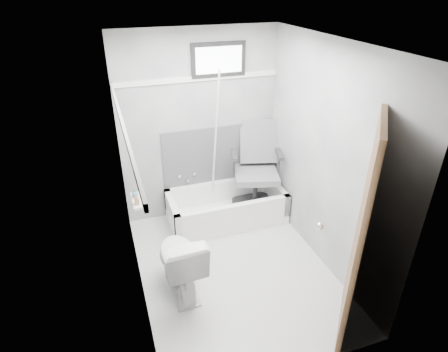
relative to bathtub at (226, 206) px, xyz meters
name	(u,v)px	position (x,y,z in m)	size (l,w,h in m)	color
floor	(234,269)	(-0.23, -0.93, -0.21)	(2.60, 2.60, 0.00)	white
ceiling	(238,43)	(-0.23, -0.93, 2.19)	(2.60, 2.60, 0.00)	silver
wall_back	(200,128)	(-0.23, 0.37, 0.99)	(2.00, 0.02, 2.40)	slate
wall_front	(303,260)	(-0.23, -2.23, 0.99)	(2.00, 0.02, 2.40)	slate
wall_left	(130,191)	(-1.23, -0.93, 0.99)	(0.02, 2.60, 2.40)	slate
wall_right	(326,160)	(0.77, -0.93, 0.99)	(0.02, 2.60, 2.40)	slate
bathtub	(226,206)	(0.00, 0.00, 0.00)	(1.50, 0.70, 0.42)	white
office_chair	(256,169)	(0.41, 0.02, 0.48)	(0.65, 0.65, 1.13)	slate
toilet	(180,261)	(-0.85, -1.03, 0.16)	(0.42, 0.75, 0.74)	white
door	(411,251)	(0.75, -2.21, 0.79)	(0.78, 0.78, 2.00)	brown
window	(219,60)	(0.02, 0.36, 1.81)	(0.66, 0.04, 0.40)	black
backerboard	(219,154)	(0.02, 0.36, 0.59)	(1.50, 0.02, 0.78)	#4C4C4F
trim_back	(198,79)	(-0.23, 0.36, 1.61)	(2.00, 0.02, 0.06)	white
trim_left	(123,125)	(-1.22, -0.93, 1.61)	(0.02, 2.60, 0.06)	white
pole	(215,145)	(-0.10, 0.13, 0.84)	(0.02, 0.02, 1.95)	silver
shelf	(137,201)	(-1.16, -0.62, 0.69)	(0.10, 0.32, 0.03)	silver
soap_bottle_a	(137,199)	(-1.17, -0.70, 0.76)	(0.05, 0.05, 0.10)	#A07D50
soap_bottle_b	(135,193)	(-1.17, -0.56, 0.75)	(0.07, 0.07, 0.09)	slate
faucet	(187,177)	(-0.43, 0.34, 0.34)	(0.26, 0.10, 0.16)	silver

